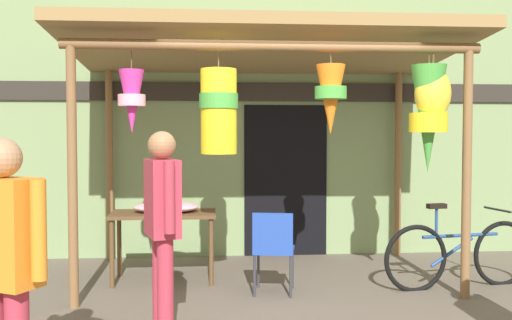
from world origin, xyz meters
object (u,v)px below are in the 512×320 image
(parked_bicycle, at_px, (460,255))
(flower_heap_on_table, at_px, (167,207))
(customer_foreground, at_px, (3,259))
(shopper_by_bananas, at_px, (162,216))
(display_table, at_px, (164,221))
(folding_chair, at_px, (273,245))

(parked_bicycle, bearing_deg, flower_heap_on_table, 170.45)
(customer_foreground, bearing_deg, parked_bicycle, 35.50)
(flower_heap_on_table, relative_size, shopper_by_bananas, 0.43)
(display_table, height_order, shopper_by_bananas, shopper_by_bananas)
(shopper_by_bananas, bearing_deg, display_table, 93.99)
(parked_bicycle, height_order, shopper_by_bananas, shopper_by_bananas)
(parked_bicycle, bearing_deg, customer_foreground, -144.50)
(flower_heap_on_table, relative_size, parked_bicycle, 0.41)
(folding_chair, height_order, shopper_by_bananas, shopper_by_bananas)
(flower_heap_on_table, height_order, shopper_by_bananas, shopper_by_bananas)
(display_table, relative_size, flower_heap_on_table, 1.61)
(folding_chair, bearing_deg, shopper_by_bananas, -131.38)
(shopper_by_bananas, bearing_deg, parked_bicycle, 23.04)
(flower_heap_on_table, bearing_deg, display_table, 174.32)
(flower_heap_on_table, distance_m, shopper_by_bananas, 1.81)
(display_table, bearing_deg, customer_foreground, -101.04)
(display_table, xyz_separation_m, flower_heap_on_table, (0.04, -0.00, 0.15))
(flower_heap_on_table, xyz_separation_m, shopper_by_bananas, (0.08, -1.80, 0.15))
(display_table, xyz_separation_m, parked_bicycle, (3.13, -0.52, -0.32))
(folding_chair, distance_m, customer_foreground, 3.14)
(parked_bicycle, bearing_deg, shopper_by_bananas, -156.96)
(shopper_by_bananas, bearing_deg, folding_chair, 48.62)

